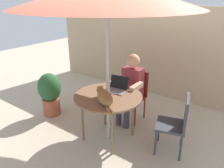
{
  "coord_description": "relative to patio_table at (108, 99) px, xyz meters",
  "views": [
    {
      "loc": [
        1.77,
        -2.34,
        2.13
      ],
      "look_at": [
        0.0,
        0.1,
        0.89
      ],
      "focal_mm": 35.17,
      "sensor_mm": 36.0,
      "label": 1
    }
  ],
  "objects": [
    {
      "name": "person_seated",
      "position": [
        0.0,
        0.64,
        0.01
      ],
      "size": [
        0.48,
        0.48,
        1.22
      ],
      "color": "maroon",
      "rests_on": "ground"
    },
    {
      "name": "cat",
      "position": [
        0.09,
        -0.21,
        0.15
      ],
      "size": [
        0.54,
        0.44,
        0.17
      ],
      "color": "olive",
      "rests_on": "patio_table"
    },
    {
      "name": "chair_occupied",
      "position": [
        0.0,
        0.8,
        -0.16
      ],
      "size": [
        0.4,
        0.4,
        0.88
      ],
      "color": "maroon",
      "rests_on": "ground"
    },
    {
      "name": "laptop",
      "position": [
        0.0,
        0.25,
        0.13
      ],
      "size": [
        0.33,
        0.29,
        0.21
      ],
      "color": "gray",
      "rests_on": "patio_table"
    },
    {
      "name": "ground_plane",
      "position": [
        0.0,
        0.0,
        -0.68
      ],
      "size": [
        14.0,
        14.0,
        0.0
      ],
      "primitive_type": "plane",
      "color": "#BCAD93"
    },
    {
      "name": "potted_plant_near_fence",
      "position": [
        -1.32,
        -0.03,
        -0.23
      ],
      "size": [
        0.42,
        0.42,
        0.82
      ],
      "color": "#9E5138",
      "rests_on": "ground"
    },
    {
      "name": "fence_back",
      "position": [
        0.0,
        2.01,
        0.29
      ],
      "size": [
        5.79,
        0.08,
        1.94
      ],
      "primitive_type": "cube",
      "color": "tan",
      "rests_on": "ground"
    },
    {
      "name": "patio_table",
      "position": [
        0.0,
        0.0,
        0.0
      ],
      "size": [
        1.02,
        1.02,
        0.74
      ],
      "color": "brown",
      "rests_on": "ground"
    },
    {
      "name": "chair_empty",
      "position": [
        0.98,
        0.29,
        -0.16
      ],
      "size": [
        0.5,
        0.5,
        0.88
      ],
      "color": "#33383F",
      "rests_on": "ground"
    }
  ]
}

